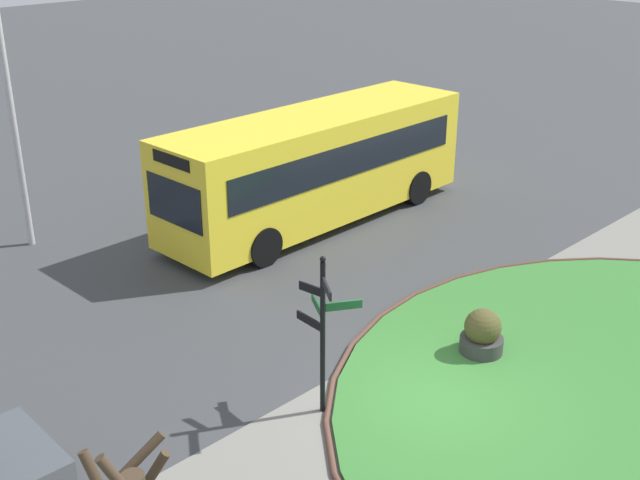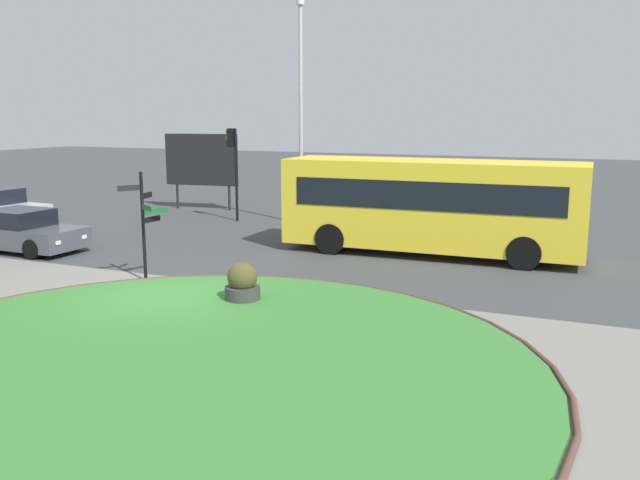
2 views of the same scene
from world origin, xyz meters
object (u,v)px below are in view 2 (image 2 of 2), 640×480
object	(u,v)px
bus_yellow	(431,204)
traffic_light_near	(233,154)
signpost_directional	(145,218)
lamppost_tall	(301,107)
planter_near_signpost	(242,285)
billboard_left	(202,161)
car_near_lane	(22,232)

from	to	relation	value
bus_yellow	traffic_light_near	world-z (taller)	traffic_light_near
signpost_directional	lamppost_tall	world-z (taller)	lamppost_tall
lamppost_tall	planter_near_signpost	distance (m)	12.75
bus_yellow	planter_near_signpost	distance (m)	7.97
billboard_left	traffic_light_near	bearing A→B (deg)	-45.88
billboard_left	lamppost_tall	bearing A→B (deg)	-26.36
car_near_lane	billboard_left	world-z (taller)	billboard_left
car_near_lane	lamppost_tall	xyz separation A→B (m)	(6.13, 8.77, 4.11)
bus_yellow	billboard_left	distance (m)	13.94
traffic_light_near	planter_near_signpost	world-z (taller)	traffic_light_near
car_near_lane	lamppost_tall	size ratio (longest dim) A/B	0.47
bus_yellow	planter_near_signpost	bearing A→B (deg)	68.54
car_near_lane	billboard_left	size ratio (longest dim) A/B	1.16
signpost_directional	billboard_left	distance (m)	14.06
car_near_lane	lamppost_tall	bearing A→B (deg)	56.35
car_near_lane	billboard_left	distance (m)	10.93
lamppost_tall	billboard_left	bearing A→B (deg)	161.56
traffic_light_near	planter_near_signpost	size ratio (longest dim) A/B	3.87
bus_yellow	traffic_light_near	size ratio (longest dim) A/B	2.45
bus_yellow	car_near_lane	distance (m)	13.47
lamppost_tall	planter_near_signpost	xyz separation A→B (m)	(3.71, -11.41, -4.29)
bus_yellow	lamppost_tall	size ratio (longest dim) A/B	1.07
signpost_directional	billboard_left	xyz separation A→B (m)	(-6.32, 12.54, 0.56)
billboard_left	planter_near_signpost	distance (m)	16.74
signpost_directional	lamppost_tall	size ratio (longest dim) A/B	0.34
bus_yellow	car_near_lane	size ratio (longest dim) A/B	2.25
bus_yellow	planter_near_signpost	size ratio (longest dim) A/B	9.46
car_near_lane	billboard_left	xyz separation A→B (m)	(0.03, 10.81, 1.66)
billboard_left	planter_near_signpost	bearing A→B (deg)	-61.83
lamppost_tall	planter_near_signpost	world-z (taller)	lamppost_tall
signpost_directional	billboard_left	world-z (taller)	billboard_left
lamppost_tall	signpost_directional	bearing A→B (deg)	-88.78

